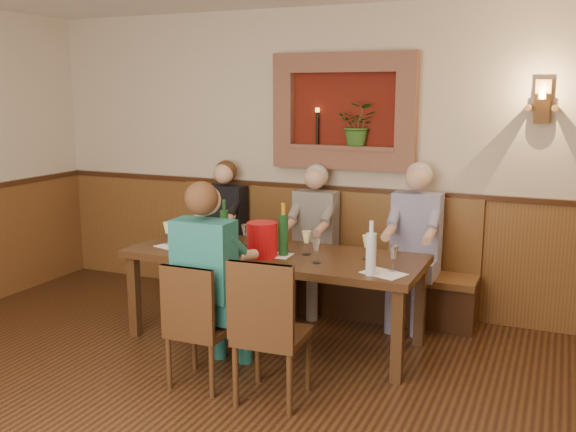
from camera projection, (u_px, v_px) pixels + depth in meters
name	position (u px, v px, depth m)	size (l,w,h in m)	color
room_shell	(124.00, 120.00, 3.30)	(6.04, 6.04, 2.82)	#C5B395
wainscoting	(135.00, 357.00, 3.55)	(6.02, 6.02, 1.15)	brown
wall_niche	(347.00, 116.00, 5.87)	(1.36, 0.30, 1.06)	#5A160C
wall_sconce	(542.00, 102.00, 5.19)	(0.25, 0.20, 0.35)	brown
dining_table	(274.00, 261.00, 5.20)	(2.40, 0.90, 0.75)	#3A2011
bench	(316.00, 273.00, 6.11)	(3.00, 0.45, 1.11)	#381E0F
chair_near_left	(201.00, 349.00, 4.48)	(0.40, 0.40, 0.89)	#3A2011
chair_near_right	(272.00, 359.00, 4.25)	(0.46, 0.46, 0.99)	#3A2011
person_bench_left	(222.00, 242.00, 6.35)	(0.40, 0.48, 1.37)	black
person_bench_mid	(312.00, 251.00, 5.97)	(0.40, 0.49, 1.37)	#524D4B
person_bench_right	(413.00, 259.00, 5.60)	(0.42, 0.52, 1.43)	navy
person_chair_front	(212.00, 297.00, 4.57)	(0.43, 0.52, 1.44)	#1B5861
spittoon_bucket	(262.00, 239.00, 5.04)	(0.24, 0.24, 0.27)	red
wine_bottle_green_a	(283.00, 234.00, 5.06)	(0.09, 0.09, 0.42)	#19471E
wine_bottle_green_b	(224.00, 226.00, 5.46)	(0.09, 0.09, 0.38)	#19471E
water_bottle	(371.00, 253.00, 4.52)	(0.08, 0.08, 0.39)	silver
tasting_sheet_a	(175.00, 246.00, 5.38)	(0.30, 0.21, 0.00)	white
tasting_sheet_b	(274.00, 255.00, 5.10)	(0.28, 0.20, 0.00)	white
tasting_sheet_c	(384.00, 273.00, 4.59)	(0.29, 0.21, 0.00)	white
tasting_sheet_d	(211.00, 255.00, 5.10)	(0.32, 0.23, 0.00)	white
wine_glass_0	(307.00, 243.00, 5.10)	(0.08, 0.08, 0.19)	#FFF998
wine_glass_1	(213.00, 240.00, 5.21)	(0.08, 0.08, 0.19)	#FFF998
wine_glass_2	(367.00, 247.00, 4.96)	(0.08, 0.08, 0.19)	#FFF998
wine_glass_3	(393.00, 259.00, 4.62)	(0.08, 0.08, 0.19)	white
wine_glass_4	(270.00, 245.00, 5.04)	(0.08, 0.08, 0.19)	#FFF998
wine_glass_5	(246.00, 236.00, 5.35)	(0.08, 0.08, 0.19)	white
wine_glass_6	(230.00, 248.00, 4.94)	(0.08, 0.08, 0.19)	#FFF998
wine_glass_7	(316.00, 251.00, 4.85)	(0.08, 0.08, 0.19)	white
wine_glass_8	(168.00, 233.00, 5.45)	(0.08, 0.08, 0.19)	#FFF998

